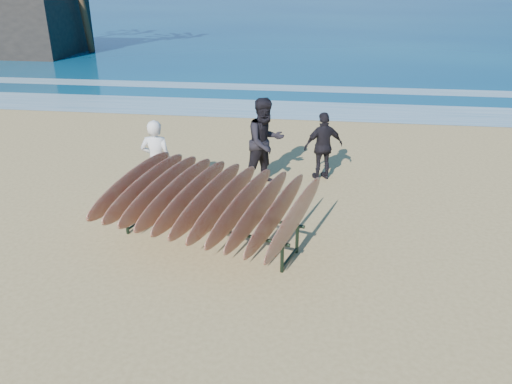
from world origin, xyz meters
TOP-DOWN VIEW (x-y plane):
  - ground at (0.00, 0.00)m, footprint 120.00×120.00m
  - ocean at (0.00, 55.00)m, footprint 160.00×160.00m
  - foam_near at (0.00, 10.00)m, footprint 160.00×160.00m
  - foam_far at (0.00, 13.50)m, footprint 160.00×160.00m
  - surfboard_rack at (-0.80, 0.69)m, footprint 3.75×3.28m
  - person_white at (-2.21, 2.36)m, footprint 0.63×0.44m
  - person_dark_a at (-0.16, 3.43)m, footprint 1.17×1.16m
  - person_dark_b at (1.08, 3.92)m, footprint 0.97×0.69m

SIDE VIEW (x-z plane):
  - ground at x=0.00m, z-range 0.00..0.00m
  - ocean at x=0.00m, z-range 0.01..0.01m
  - foam_far at x=0.00m, z-range 0.01..0.01m
  - foam_near at x=0.00m, z-range 0.01..0.01m
  - person_dark_b at x=1.08m, z-range 0.00..1.52m
  - surfboard_rack at x=-0.80m, z-range 0.19..1.44m
  - person_white at x=-2.21m, z-range 0.00..1.66m
  - person_dark_a at x=-0.16m, z-range 0.00..1.91m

